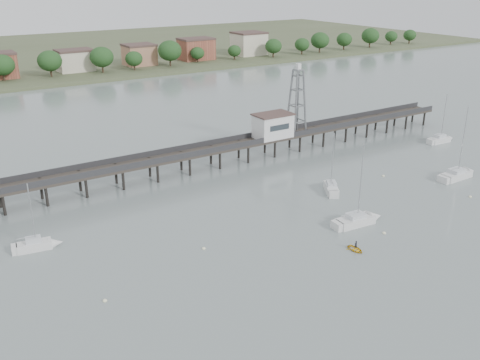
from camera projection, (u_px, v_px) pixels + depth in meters
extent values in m
plane|color=slate|center=(405.00, 338.00, 59.38)|extent=(500.00, 500.00, 0.00)
cube|color=#2D2823|center=(169.00, 158.00, 105.10)|extent=(150.00, 5.00, 0.50)
cube|color=#333335|center=(175.00, 158.00, 102.93)|extent=(150.00, 0.12, 1.10)
cube|color=#333335|center=(164.00, 151.00, 106.69)|extent=(150.00, 0.12, 1.10)
cylinder|color=black|center=(174.00, 170.00, 104.32)|extent=(0.50, 0.50, 4.40)
cylinder|color=black|center=(166.00, 165.00, 107.30)|extent=(0.50, 0.50, 4.40)
cylinder|color=black|center=(424.00, 119.00, 140.91)|extent=(0.50, 0.50, 4.40)
cylinder|color=black|center=(413.00, 115.00, 143.89)|extent=(0.50, 0.50, 4.40)
cube|color=silver|center=(273.00, 126.00, 116.63)|extent=(8.00, 5.00, 5.00)
cube|color=#4C3833|center=(273.00, 114.00, 115.66)|extent=(8.40, 5.40, 0.30)
cube|color=slate|center=(298.00, 70.00, 115.64)|extent=(1.80, 1.80, 0.30)
cube|color=silver|center=(298.00, 66.00, 115.37)|extent=(0.90, 0.90, 1.20)
cube|color=silver|center=(456.00, 176.00, 104.95)|extent=(7.03, 2.86, 1.65)
cone|color=silver|center=(469.00, 172.00, 107.21)|extent=(2.96, 2.77, 2.71)
cube|color=silver|center=(457.00, 171.00, 104.52)|extent=(3.14, 2.24, 0.75)
cylinder|color=#A5A8AA|center=(463.00, 140.00, 102.52)|extent=(0.18, 0.18, 13.07)
cylinder|color=#A5A8AA|center=(454.00, 169.00, 103.72)|extent=(4.07, 0.21, 0.12)
cube|color=silver|center=(440.00, 141.00, 126.99)|extent=(5.61, 2.41, 1.65)
cone|color=silver|center=(449.00, 139.00, 128.58)|extent=(2.40, 2.25, 2.14)
cube|color=silver|center=(440.00, 136.00, 126.56)|extent=(2.53, 1.83, 0.75)
cylinder|color=#A5A8AA|center=(444.00, 116.00, 124.98)|extent=(0.18, 0.18, 10.33)
cylinder|color=#A5A8AA|center=(438.00, 134.00, 125.94)|extent=(3.22, 0.27, 0.12)
cube|color=silver|center=(331.00, 189.00, 98.61)|extent=(4.52, 5.57, 1.65)
cone|color=silver|center=(328.00, 183.00, 101.68)|extent=(2.90, 2.95, 2.05)
cube|color=silver|center=(331.00, 184.00, 98.18)|extent=(2.63, 2.86, 0.75)
cylinder|color=#A5A8AA|center=(333.00, 159.00, 96.85)|extent=(0.18, 0.18, 9.89)
cylinder|color=#A5A8AA|center=(332.00, 183.00, 97.16)|extent=(1.72, 2.68, 0.12)
cube|color=silver|center=(34.00, 247.00, 78.05)|extent=(5.06, 2.57, 1.65)
cone|color=silver|center=(56.00, 243.00, 79.19)|extent=(2.27, 2.16, 1.88)
cube|color=silver|center=(33.00, 240.00, 77.62)|extent=(2.35, 1.81, 0.75)
cylinder|color=#A5A8AA|center=(32.00, 213.00, 76.22)|extent=(0.18, 0.18, 9.07)
cylinder|color=#A5A8AA|center=(27.00, 237.00, 77.11)|extent=(2.81, 0.53, 0.12)
cube|color=silver|center=(355.00, 222.00, 85.76)|extent=(6.67, 3.03, 1.65)
cone|color=silver|center=(375.00, 217.00, 87.53)|extent=(2.90, 2.73, 2.52)
cube|color=silver|center=(356.00, 216.00, 85.33)|extent=(3.04, 2.24, 0.75)
cylinder|color=#A5A8AA|center=(361.00, 182.00, 83.43)|extent=(0.18, 0.18, 12.17)
cylinder|color=#A5A8AA|center=(351.00, 214.00, 84.65)|extent=(3.78, 0.42, 0.12)
imported|color=yellow|center=(355.00, 250.00, 78.07)|extent=(1.96, 0.59, 2.74)
imported|color=black|center=(355.00, 250.00, 78.07)|extent=(0.58, 1.33, 0.31)
ellipsoid|color=#F9F8C1|center=(105.00, 301.00, 66.00)|extent=(0.56, 0.56, 0.39)
ellipsoid|color=#F9F8C1|center=(383.00, 176.00, 106.25)|extent=(0.56, 0.56, 0.39)
ellipsoid|color=#F9F8C1|center=(384.00, 233.00, 83.08)|extent=(0.56, 0.56, 0.39)
ellipsoid|color=#F9F8C1|center=(470.00, 197.00, 96.43)|extent=(0.56, 0.56, 0.39)
ellipsoid|color=#F9F8C1|center=(204.00, 248.00, 78.44)|extent=(0.56, 0.56, 0.39)
cube|color=brown|center=(75.00, 59.00, 209.94)|extent=(13.00, 10.50, 9.00)
cube|color=brown|center=(139.00, 54.00, 223.48)|extent=(13.00, 10.50, 9.00)
cube|color=brown|center=(196.00, 49.00, 237.01)|extent=(13.00, 10.50, 9.00)
cube|color=brown|center=(249.00, 45.00, 251.04)|extent=(13.00, 10.50, 9.00)
ellipsoid|color=#1D3C18|center=(35.00, 67.00, 191.39)|extent=(8.00, 8.00, 6.80)
ellipsoid|color=#1D3C18|center=(298.00, 44.00, 251.54)|extent=(8.00, 8.00, 6.80)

